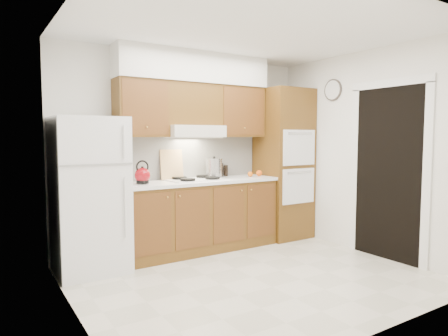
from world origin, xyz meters
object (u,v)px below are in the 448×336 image
at_px(oven_cabinet, 283,164).
at_px(kettle, 142,175).
at_px(fridge, 89,195).
at_px(stock_pot, 214,168).

height_order(oven_cabinet, kettle, oven_cabinet).
xyz_separation_m(fridge, stock_pot, (1.70, 0.14, 0.22)).
xyz_separation_m(oven_cabinet, kettle, (-2.22, -0.02, -0.06)).
distance_m(oven_cabinet, kettle, 2.22).
relative_size(fridge, oven_cabinet, 0.78).
xyz_separation_m(kettle, stock_pot, (1.07, 0.12, 0.04)).
relative_size(fridge, stock_pot, 7.49).
height_order(oven_cabinet, stock_pot, oven_cabinet).
relative_size(fridge, kettle, 9.23).
bearing_deg(stock_pot, kettle, -173.57).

